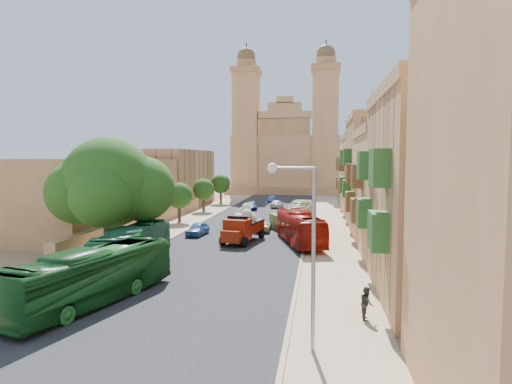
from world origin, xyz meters
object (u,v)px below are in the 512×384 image
(street_tree_a, at_px, (142,206))
(bus_red_east, at_px, (300,228))
(red_truck, at_px, (243,225))
(bus_green_south, at_px, (93,276))
(ficus_tree, at_px, (110,186))
(car_blue_b, at_px, (272,199))
(pedestrian_c, at_px, (312,223))
(car_dkblue, at_px, (251,206))
(pedestrian_b, at_px, (367,303))
(car_blue_a, at_px, (198,229))
(car_white_a, at_px, (237,217))
(car_white_b, at_px, (277,204))
(olive_pickup, at_px, (282,222))
(street_tree_d, at_px, (221,184))
(bus_green_north, at_px, (133,246))
(street_tree_c, at_px, (204,190))
(streetlamp, at_px, (303,233))
(bus_cream_east, at_px, (300,215))
(pedestrian_a, at_px, (310,232))
(church, at_px, (287,155))
(street_tree_b, at_px, (179,196))
(car_cream, at_px, (262,226))

(street_tree_a, relative_size, bus_red_east, 0.47)
(red_truck, height_order, bus_green_south, red_truck)
(bus_green_south, bearing_deg, street_tree_a, 120.91)
(ficus_tree, distance_m, car_blue_b, 49.38)
(street_tree_a, distance_m, pedestrian_c, 19.78)
(bus_red_east, bearing_deg, car_dkblue, -87.34)
(street_tree_a, height_order, pedestrian_b, street_tree_a)
(car_blue_a, bearing_deg, bus_green_south, -84.89)
(car_white_a, bearing_deg, car_white_b, 68.00)
(olive_pickup, relative_size, car_white_b, 1.14)
(bus_green_south, distance_m, car_white_a, 33.90)
(street_tree_d, xyz_separation_m, bus_green_north, (3.99, -47.00, -2.17))
(street_tree_c, distance_m, streetlamp, 51.20)
(ficus_tree, distance_m, bus_cream_east, 24.49)
(car_white_a, bearing_deg, bus_red_east, -67.08)
(car_white_a, height_order, pedestrian_c, pedestrian_c)
(car_blue_b, bearing_deg, street_tree_d, -144.44)
(street_tree_a, height_order, car_blue_b, street_tree_a)
(bus_green_north, bearing_deg, red_truck, 54.84)
(red_truck, height_order, bus_green_north, red_truck)
(car_white_a, bearing_deg, car_blue_a, -111.05)
(pedestrian_b, bearing_deg, car_white_b, 10.22)
(olive_pickup, distance_m, car_blue_a, 10.22)
(red_truck, relative_size, pedestrian_a, 3.91)
(church, xyz_separation_m, olive_pickup, (4.00, -58.61, -8.65))
(church, relative_size, bus_red_east, 3.22)
(street_tree_c, relative_size, car_white_a, 1.60)
(streetlamp, bearing_deg, car_white_b, 96.88)
(car_blue_b, bearing_deg, ficus_tree, -89.68)
(bus_green_south, relative_size, car_white_b, 2.84)
(street_tree_b, xyz_separation_m, car_dkblue, (7.24, 15.26, -2.93))
(bus_green_south, height_order, pedestrian_a, bus_green_south)
(ficus_tree, height_order, car_blue_a, ficus_tree)
(car_white_a, bearing_deg, street_tree_c, 117.49)
(church, distance_m, car_blue_b, 27.79)
(pedestrian_a, bearing_deg, car_dkblue, -61.19)
(street_tree_d, xyz_separation_m, pedestrian_b, (20.93, -55.83, -2.88))
(street_tree_d, xyz_separation_m, car_cream, (11.83, -29.39, -3.16))
(ficus_tree, relative_size, car_blue_a, 2.46)
(bus_cream_east, distance_m, car_blue_b, 30.69)
(bus_cream_east, bearing_deg, car_white_a, -19.74)
(bus_cream_east, distance_m, car_white_b, 21.13)
(street_tree_c, relative_size, pedestrian_a, 2.95)
(street_tree_a, xyz_separation_m, car_white_a, (7.43, 14.19, -2.98))
(red_truck, xyz_separation_m, pedestrian_c, (6.72, 8.91, -0.91))
(ficus_tree, bearing_deg, car_dkblue, 79.31)
(car_white_b, bearing_deg, car_blue_a, 87.09)
(bus_red_east, height_order, car_dkblue, bus_red_east)
(street_tree_d, bearing_deg, car_white_a, -71.19)
(bus_green_south, xyz_separation_m, bus_green_north, (-1.48, 8.64, -0.04))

